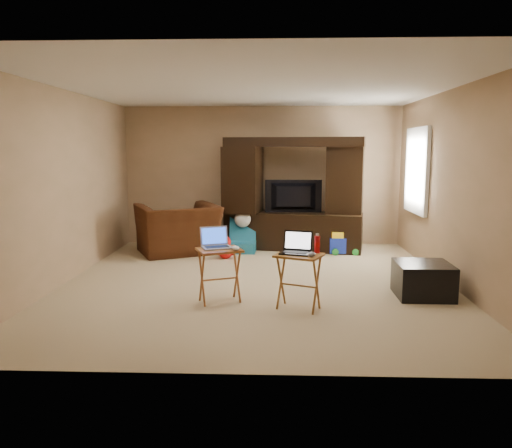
{
  "coord_description": "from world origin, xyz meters",
  "views": [
    {
      "loc": [
        0.24,
        -6.4,
        1.73
      ],
      "look_at": [
        0.0,
        -0.2,
        0.8
      ],
      "focal_mm": 35.0,
      "sensor_mm": 36.0,
      "label": 1
    }
  ],
  "objects_px": {
    "mouse_left": "(236,248)",
    "child_rocker": "(242,234)",
    "plush_toy": "(226,247)",
    "push_toy": "(344,242)",
    "laptop_right": "(295,243)",
    "recliner": "(178,229)",
    "television": "(294,197)",
    "mouse_right": "(312,254)",
    "water_bottle": "(317,244)",
    "ottoman": "(423,280)",
    "tray_table_right": "(299,282)",
    "tray_table_left": "(220,276)",
    "entertainment_center": "(293,194)",
    "laptop_left": "(217,238)"
  },
  "relations": [
    {
      "from": "tray_table_right",
      "to": "water_bottle",
      "type": "distance_m",
      "value": 0.45
    },
    {
      "from": "television",
      "to": "push_toy",
      "type": "height_order",
      "value": "television"
    },
    {
      "from": "child_rocker",
      "to": "mouse_left",
      "type": "xyz_separation_m",
      "value": [
        0.12,
        -2.88,
        0.34
      ]
    },
    {
      "from": "ottoman",
      "to": "mouse_left",
      "type": "xyz_separation_m",
      "value": [
        -2.19,
        -0.37,
        0.44
      ]
    },
    {
      "from": "entertainment_center",
      "to": "mouse_left",
      "type": "relative_size",
      "value": 18.85
    },
    {
      "from": "water_bottle",
      "to": "plush_toy",
      "type": "bearing_deg",
      "value": 117.26
    },
    {
      "from": "entertainment_center",
      "to": "water_bottle",
      "type": "distance_m",
      "value": 3.27
    },
    {
      "from": "recliner",
      "to": "television",
      "type": "bearing_deg",
      "value": 165.33
    },
    {
      "from": "plush_toy",
      "to": "mouse_right",
      "type": "height_order",
      "value": "mouse_right"
    },
    {
      "from": "laptop_right",
      "to": "recliner",
      "type": "bearing_deg",
      "value": 138.15
    },
    {
      "from": "child_rocker",
      "to": "ottoman",
      "type": "distance_m",
      "value": 3.41
    },
    {
      "from": "push_toy",
      "to": "water_bottle",
      "type": "relative_size",
      "value": 2.73
    },
    {
      "from": "child_rocker",
      "to": "water_bottle",
      "type": "height_order",
      "value": "water_bottle"
    },
    {
      "from": "television",
      "to": "ottoman",
      "type": "bearing_deg",
      "value": 117.07
    },
    {
      "from": "tray_table_right",
      "to": "laptop_left",
      "type": "bearing_deg",
      "value": -172.44
    },
    {
      "from": "entertainment_center",
      "to": "recliner",
      "type": "bearing_deg",
      "value": -155.38
    },
    {
      "from": "entertainment_center",
      "to": "laptop_right",
      "type": "height_order",
      "value": "entertainment_center"
    },
    {
      "from": "tray_table_right",
      "to": "mouse_left",
      "type": "xyz_separation_m",
      "value": [
        -0.7,
        0.16,
        0.34
      ]
    },
    {
      "from": "child_rocker",
      "to": "ottoman",
      "type": "xyz_separation_m",
      "value": [
        2.31,
        -2.51,
        -0.1
      ]
    },
    {
      "from": "child_rocker",
      "to": "tray_table_left",
      "type": "xyz_separation_m",
      "value": [
        -0.07,
        -2.81,
        0.0
      ]
    },
    {
      "from": "entertainment_center",
      "to": "push_toy",
      "type": "relative_size",
      "value": 4.59
    },
    {
      "from": "push_toy",
      "to": "water_bottle",
      "type": "distance_m",
      "value": 3.03
    },
    {
      "from": "ottoman",
      "to": "television",
      "type": "bearing_deg",
      "value": 117.6
    },
    {
      "from": "television",
      "to": "recliner",
      "type": "xyz_separation_m",
      "value": [
        -1.94,
        -0.39,
        -0.52
      ]
    },
    {
      "from": "laptop_left",
      "to": "mouse_left",
      "type": "height_order",
      "value": "laptop_left"
    },
    {
      "from": "tray_table_right",
      "to": "water_bottle",
      "type": "height_order",
      "value": "water_bottle"
    },
    {
      "from": "laptop_left",
      "to": "laptop_right",
      "type": "relative_size",
      "value": 1.01
    },
    {
      "from": "water_bottle",
      "to": "recliner",
      "type": "bearing_deg",
      "value": 126.48
    },
    {
      "from": "recliner",
      "to": "mouse_right",
      "type": "bearing_deg",
      "value": 97.55
    },
    {
      "from": "push_toy",
      "to": "mouse_right",
      "type": "xyz_separation_m",
      "value": [
        -0.77,
        -3.1,
        0.44
      ]
    },
    {
      "from": "ottoman",
      "to": "water_bottle",
      "type": "bearing_deg",
      "value": -160.76
    },
    {
      "from": "mouse_left",
      "to": "child_rocker",
      "type": "bearing_deg",
      "value": 92.34
    },
    {
      "from": "entertainment_center",
      "to": "water_bottle",
      "type": "height_order",
      "value": "entertainment_center"
    },
    {
      "from": "plush_toy",
      "to": "water_bottle",
      "type": "height_order",
      "value": "water_bottle"
    },
    {
      "from": "television",
      "to": "mouse_right",
      "type": "height_order",
      "value": "television"
    },
    {
      "from": "tray_table_left",
      "to": "laptop_left",
      "type": "distance_m",
      "value": 0.43
    },
    {
      "from": "recliner",
      "to": "tray_table_right",
      "type": "xyz_separation_m",
      "value": [
        1.88,
        -2.89,
        -0.1
      ]
    },
    {
      "from": "laptop_left",
      "to": "mouse_right",
      "type": "xyz_separation_m",
      "value": [
        1.05,
        -0.38,
        -0.1
      ]
    },
    {
      "from": "plush_toy",
      "to": "water_bottle",
      "type": "relative_size",
      "value": 1.94
    },
    {
      "from": "tray_table_left",
      "to": "water_bottle",
      "type": "bearing_deg",
      "value": -30.39
    },
    {
      "from": "tray_table_left",
      "to": "laptop_right",
      "type": "distance_m",
      "value": 0.97
    },
    {
      "from": "entertainment_center",
      "to": "plush_toy",
      "type": "bearing_deg",
      "value": -130.96
    },
    {
      "from": "television",
      "to": "water_bottle",
      "type": "xyz_separation_m",
      "value": [
        0.14,
        -3.21,
        -0.22
      ]
    },
    {
      "from": "plush_toy",
      "to": "push_toy",
      "type": "bearing_deg",
      "value": 13.89
    },
    {
      "from": "child_rocker",
      "to": "mouse_right",
      "type": "distance_m",
      "value": 3.32
    },
    {
      "from": "plush_toy",
      "to": "laptop_right",
      "type": "xyz_separation_m",
      "value": [
        1.0,
        -2.48,
        0.55
      ]
    },
    {
      "from": "laptop_right",
      "to": "mouse_right",
      "type": "relative_size",
      "value": 2.58
    },
    {
      "from": "entertainment_center",
      "to": "mouse_left",
      "type": "bearing_deg",
      "value": -91.51
    },
    {
      "from": "tray_table_right",
      "to": "mouse_left",
      "type": "height_order",
      "value": "mouse_left"
    },
    {
      "from": "recliner",
      "to": "ottoman",
      "type": "height_order",
      "value": "recliner"
    }
  ]
}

